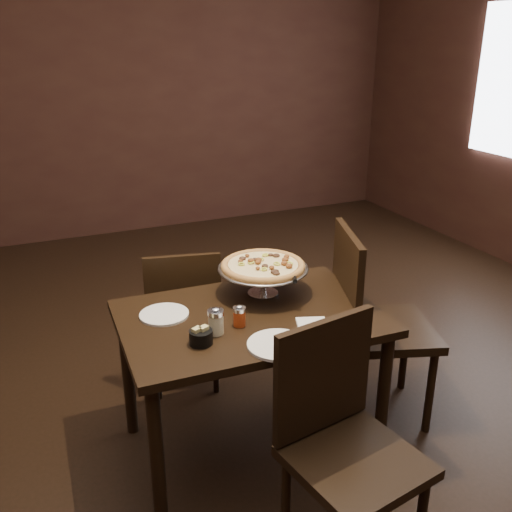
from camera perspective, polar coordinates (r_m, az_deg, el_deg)
name	(u,v)px	position (r m, az deg, el deg)	size (l,w,h in m)	color
room	(261,156)	(2.28, 0.47, 9.95)	(6.04, 7.04, 2.84)	black
dining_table	(250,333)	(2.56, -0.58, -7.70)	(1.15, 0.79, 0.71)	black
pizza_stand	(263,266)	(2.64, 0.70, -1.01)	(0.42, 0.42, 0.17)	silver
parmesan_shaker	(216,321)	(2.34, -4.03, -6.53)	(0.07, 0.07, 0.12)	#FAF1C2
pepper_flake_shaker	(239,316)	(2.40, -1.67, -6.02)	(0.05, 0.05, 0.10)	maroon
packet_caddy	(201,336)	(2.29, -5.54, -8.01)	(0.09, 0.09, 0.07)	black
napkin_stack	(312,325)	(2.42, 5.63, -6.88)	(0.12, 0.12, 0.01)	white
plate_left	(164,314)	(2.53, -9.17, -5.79)	(0.21, 0.21, 0.01)	white
plate_near	(278,345)	(2.27, 2.23, -8.86)	(0.25, 0.25, 0.01)	white
serving_spatula	(294,277)	(2.55, 3.84, -2.08)	(0.16, 0.16, 0.02)	silver
chair_far	(183,314)	(3.10, -7.29, -5.73)	(0.46, 0.46, 0.83)	black
chair_near	(343,436)	(2.17, 8.67, -17.41)	(0.50, 0.50, 0.92)	black
chair_side	(371,318)	(2.88, 11.38, -6.13)	(0.59, 0.59, 1.00)	black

